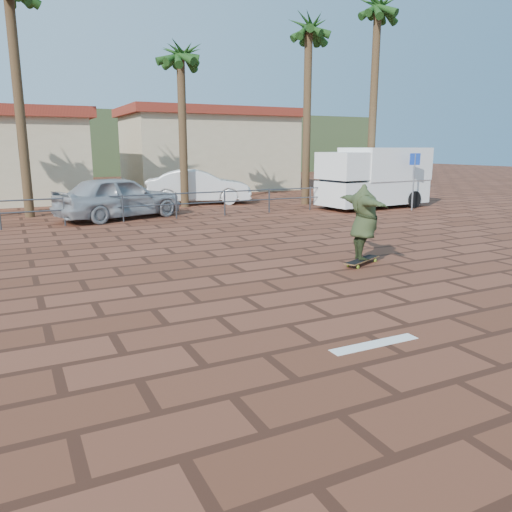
{
  "coord_description": "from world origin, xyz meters",
  "views": [
    {
      "loc": [
        -3.66,
        -6.29,
        2.68
      ],
      "look_at": [
        0.14,
        1.4,
        0.8
      ],
      "focal_mm": 35.0,
      "sensor_mm": 36.0,
      "label": 1
    }
  ],
  "objects_px": {
    "campervan": "(374,176)",
    "car_white": "(198,187)",
    "skateboarder": "(364,222)",
    "car_silver": "(119,197)",
    "longboard": "(362,260)"
  },
  "relations": [
    {
      "from": "skateboarder",
      "to": "car_white",
      "type": "height_order",
      "value": "skateboarder"
    },
    {
      "from": "longboard",
      "to": "skateboarder",
      "type": "xyz_separation_m",
      "value": [
        -0.0,
        0.0,
        0.89
      ]
    },
    {
      "from": "skateboarder",
      "to": "campervan",
      "type": "xyz_separation_m",
      "value": [
        7.47,
        8.75,
        0.4
      ]
    },
    {
      "from": "campervan",
      "to": "skateboarder",
      "type": "bearing_deg",
      "value": -136.12
    },
    {
      "from": "campervan",
      "to": "car_white",
      "type": "xyz_separation_m",
      "value": [
        -6.51,
        5.0,
        -0.58
      ]
    },
    {
      "from": "car_white",
      "to": "skateboarder",
      "type": "bearing_deg",
      "value": -165.65
    },
    {
      "from": "longboard",
      "to": "car_silver",
      "type": "relative_size",
      "value": 0.26
    },
    {
      "from": "longboard",
      "to": "skateboarder",
      "type": "distance_m",
      "value": 0.89
    },
    {
      "from": "car_silver",
      "to": "car_white",
      "type": "bearing_deg",
      "value": -70.88
    },
    {
      "from": "campervan",
      "to": "car_silver",
      "type": "height_order",
      "value": "campervan"
    },
    {
      "from": "longboard",
      "to": "car_white",
      "type": "height_order",
      "value": "car_white"
    },
    {
      "from": "skateboarder",
      "to": "car_silver",
      "type": "bearing_deg",
      "value": 30.42
    },
    {
      "from": "car_white",
      "to": "campervan",
      "type": "bearing_deg",
      "value": -109.16
    },
    {
      "from": "skateboarder",
      "to": "car_white",
      "type": "distance_m",
      "value": 13.78
    },
    {
      "from": "campervan",
      "to": "car_silver",
      "type": "bearing_deg",
      "value": 166.59
    }
  ]
}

